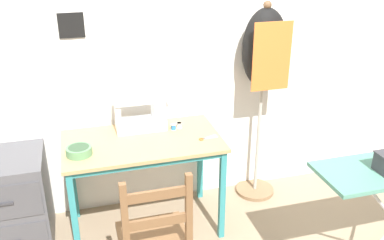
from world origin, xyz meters
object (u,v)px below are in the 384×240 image
(wooden_chair, at_px, (155,240))
(dress_form, at_px, (264,58))
(thread_spool_near_machine, at_px, (174,127))
(filing_cabinet, at_px, (13,202))
(sewing_machine, at_px, (143,112))
(thread_spool_mid_table, at_px, (179,125))
(fabric_bowl, at_px, (79,151))
(scissors, at_px, (205,138))

(wooden_chair, xyz_separation_m, dress_form, (1.03, 0.89, 0.75))
(thread_spool_near_machine, relative_size, filing_cabinet, 0.07)
(sewing_machine, bearing_deg, filing_cabinet, -174.09)
(thread_spool_near_machine, xyz_separation_m, thread_spool_mid_table, (0.05, 0.02, -0.00))
(wooden_chair, distance_m, dress_form, 1.56)
(thread_spool_mid_table, bearing_deg, fabric_bowl, -162.81)
(fabric_bowl, bearing_deg, sewing_machine, 30.32)
(thread_spool_mid_table, bearing_deg, sewing_machine, 168.52)
(wooden_chair, bearing_deg, filing_cabinet, 138.22)
(sewing_machine, relative_size, fabric_bowl, 2.23)
(thread_spool_near_machine, bearing_deg, fabric_bowl, -163.29)
(thread_spool_near_machine, relative_size, wooden_chair, 0.05)
(fabric_bowl, height_order, filing_cabinet, fabric_bowl)
(sewing_machine, distance_m, thread_spool_near_machine, 0.24)
(sewing_machine, height_order, wooden_chair, sewing_machine)
(thread_spool_mid_table, bearing_deg, wooden_chair, -113.79)
(sewing_machine, height_order, thread_spool_near_machine, sewing_machine)
(scissors, bearing_deg, fabric_bowl, -179.99)
(wooden_chair, relative_size, dress_form, 0.57)
(scissors, distance_m, filing_cabinet, 1.40)
(thread_spool_near_machine, distance_m, dress_form, 0.85)
(thread_spool_near_machine, relative_size, thread_spool_mid_table, 1.01)
(scissors, relative_size, dress_form, 0.09)
(filing_cabinet, bearing_deg, thread_spool_near_machine, 1.30)
(filing_cabinet, bearing_deg, fabric_bowl, -20.04)
(sewing_machine, xyz_separation_m, wooden_chair, (-0.10, -0.85, -0.44))
(scissors, height_order, filing_cabinet, scissors)
(thread_spool_mid_table, xyz_separation_m, filing_cabinet, (-1.20, -0.05, -0.41))
(thread_spool_near_machine, height_order, dress_form, dress_form)
(fabric_bowl, height_order, wooden_chair, wooden_chair)
(filing_cabinet, relative_size, dress_form, 0.43)
(wooden_chair, relative_size, filing_cabinet, 1.34)
(thread_spool_mid_table, xyz_separation_m, dress_form, (0.68, 0.09, 0.43))
(fabric_bowl, distance_m, scissors, 0.85)
(scissors, height_order, thread_spool_mid_table, thread_spool_mid_table)
(fabric_bowl, height_order, thread_spool_near_machine, fabric_bowl)
(thread_spool_mid_table, height_order, filing_cabinet, thread_spool_mid_table)
(thread_spool_mid_table, bearing_deg, dress_form, 7.32)
(fabric_bowl, xyz_separation_m, dress_form, (1.40, 0.31, 0.42))
(scissors, xyz_separation_m, thread_spool_mid_table, (-0.13, 0.22, 0.02))
(fabric_bowl, distance_m, filing_cabinet, 0.66)
(scissors, bearing_deg, filing_cabinet, 172.50)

